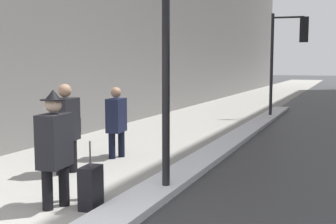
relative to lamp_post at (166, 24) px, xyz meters
The scene contains 8 objects.
sidewalk_slab 13.18m from the lamp_post, 100.23° to the left, with size 4.00×80.00×0.01m.
snow_bank_curb 5.37m from the lamp_post, 91.25° to the left, with size 0.64×17.20×0.11m.
lamp_post is the anchor object (origin of this frame).
traffic_light_near 10.15m from the lamp_post, 86.57° to the left, with size 1.31×0.43×3.84m.
pedestrian_in_fedora 2.38m from the lamp_post, 130.73° to the right, with size 0.35×0.54×1.64m.
pedestrian_in_glasses 2.70m from the lamp_post, behind, with size 0.37×0.76×1.64m.
pedestrian_with_shoulder_bag 3.16m from the lamp_post, 136.51° to the left, with size 0.34×0.72×1.51m.
rolling_suitcase 2.61m from the lamp_post, 119.84° to the right, with size 0.26×0.38×0.95m.
Camera 1 is at (2.82, -3.58, 1.97)m, focal length 45.00 mm.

